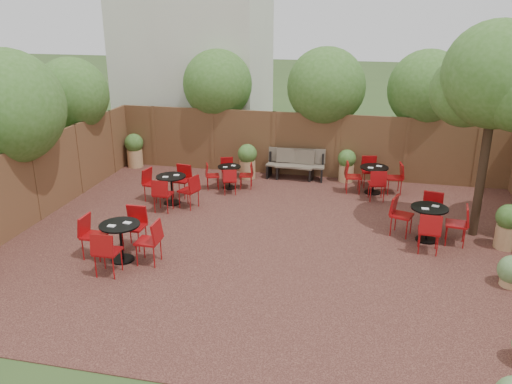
# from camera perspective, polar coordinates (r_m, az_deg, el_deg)

# --- Properties ---
(ground) EXTENTS (80.00, 80.00, 0.00)m
(ground) POSITION_cam_1_polar(r_m,az_deg,el_deg) (12.05, 2.11, -5.47)
(ground) COLOR #354F23
(ground) RESTS_ON ground
(courtyard_paving) EXTENTS (12.00, 10.00, 0.02)m
(courtyard_paving) POSITION_cam_1_polar(r_m,az_deg,el_deg) (12.04, 2.11, -5.43)
(courtyard_paving) COLOR #331715
(courtyard_paving) RESTS_ON ground
(fence_back) EXTENTS (12.00, 0.08, 2.00)m
(fence_back) POSITION_cam_1_polar(r_m,az_deg,el_deg) (16.37, 5.40, 5.10)
(fence_back) COLOR #50351D
(fence_back) RESTS_ON ground
(fence_left) EXTENTS (0.08, 10.00, 2.00)m
(fence_left) POSITION_cam_1_polar(r_m,az_deg,el_deg) (13.97, -22.81, 0.98)
(fence_left) COLOR #50351D
(fence_left) RESTS_ON ground
(neighbour_building) EXTENTS (5.00, 4.00, 8.00)m
(neighbour_building) POSITION_cam_1_polar(r_m,az_deg,el_deg) (19.82, -6.65, 16.44)
(neighbour_building) COLOR beige
(neighbour_building) RESTS_ON ground
(overhang_foliage) EXTENTS (15.81, 10.47, 2.76)m
(overhang_foliage) POSITION_cam_1_polar(r_m,az_deg,el_deg) (14.05, -0.32, 9.96)
(overhang_foliage) COLOR #386320
(overhang_foliage) RESTS_ON ground
(courtyard_tree) EXTENTS (2.55, 2.45, 4.85)m
(courtyard_tree) POSITION_cam_1_polar(r_m,az_deg,el_deg) (12.47, 24.54, 10.78)
(courtyard_tree) COLOR black
(courtyard_tree) RESTS_ON courtyard_paving
(park_bench_left) EXTENTS (1.50, 0.64, 0.90)m
(park_bench_left) POSITION_cam_1_polar(r_m,az_deg,el_deg) (16.20, 3.76, 3.09)
(park_bench_left) COLOR brown
(park_bench_left) RESTS_ON courtyard_paving
(park_bench_right) EXTENTS (1.53, 0.61, 0.93)m
(park_bench_right) POSITION_cam_1_polar(r_m,az_deg,el_deg) (16.16, 4.80, 3.07)
(park_bench_right) COLOR brown
(park_bench_right) RESTS_ON courtyard_paving
(bistro_tables) EXTENTS (8.21, 7.09, 0.95)m
(bistro_tables) POSITION_cam_1_polar(r_m,az_deg,el_deg) (13.14, 1.44, -0.98)
(bistro_tables) COLOR black
(bistro_tables) RESTS_ON courtyard_paving
(planters) EXTENTS (11.21, 4.47, 1.11)m
(planters) POSITION_cam_1_polar(r_m,az_deg,el_deg) (15.36, 2.14, 2.59)
(planters) COLOR tan
(planters) RESTS_ON courtyard_paving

